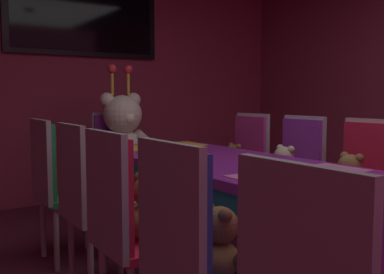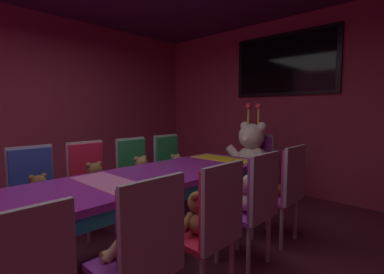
% 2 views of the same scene
% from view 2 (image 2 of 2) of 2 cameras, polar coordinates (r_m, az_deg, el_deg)
% --- Properties ---
extents(ground_plane, '(7.90, 7.90, 0.00)m').
position_cam_2_polar(ground_plane, '(2.66, -16.20, -24.63)').
color(ground_plane, '#591E33').
extents(wall_back, '(5.20, 0.12, 2.80)m').
position_cam_2_polar(wall_back, '(4.78, 18.66, 6.07)').
color(wall_back, '#99334C').
rests_on(wall_back, ground_plane).
extents(wall_left, '(0.12, 6.40, 2.80)m').
position_cam_2_polar(wall_left, '(4.75, -32.90, 5.49)').
color(wall_left, '#99334C').
rests_on(wall_left, ground_plane).
extents(banquet_table, '(0.90, 3.59, 0.75)m').
position_cam_2_polar(banquet_table, '(2.40, -16.63, -10.90)').
color(banquet_table, purple).
rests_on(banquet_table, ground_plane).
extents(chair_left_2, '(0.42, 0.41, 0.98)m').
position_cam_2_polar(chair_left_2, '(3.09, -29.74, -8.89)').
color(chair_left_2, '#2D47B2').
rests_on(chair_left_2, ground_plane).
extents(teddy_left_2, '(0.23, 0.30, 0.28)m').
position_cam_2_polar(teddy_left_2, '(2.96, -28.90, -9.81)').
color(teddy_left_2, brown).
rests_on(teddy_left_2, chair_left_2).
extents(chair_left_3, '(0.42, 0.41, 0.98)m').
position_cam_2_polar(chair_left_3, '(3.29, -20.41, -7.68)').
color(chair_left_3, red).
rests_on(chair_left_3, ground_plane).
extents(teddy_left_3, '(0.26, 0.34, 0.32)m').
position_cam_2_polar(teddy_left_3, '(3.16, -19.22, -8.19)').
color(teddy_left_3, brown).
rests_on(teddy_left_3, chair_left_3).
extents(chair_left_4, '(0.42, 0.41, 0.98)m').
position_cam_2_polar(chair_left_4, '(3.55, -11.72, -6.51)').
color(chair_left_4, '#268C4C').
rests_on(chair_left_4, ground_plane).
extents(teddy_left_4, '(0.26, 0.34, 0.32)m').
position_cam_2_polar(teddy_left_4, '(3.43, -10.31, -6.91)').
color(teddy_left_4, '#9E7247').
rests_on(teddy_left_4, chair_left_4).
extents(chair_left_5, '(0.42, 0.41, 0.98)m').
position_cam_2_polar(chair_left_5, '(3.91, -4.67, -5.29)').
color(chair_left_5, '#268C4C').
rests_on(chair_left_5, ground_plane).
extents(teddy_left_5, '(0.22, 0.29, 0.27)m').
position_cam_2_polar(teddy_left_5, '(3.81, -3.22, -5.88)').
color(teddy_left_5, tan).
rests_on(teddy_left_5, chair_left_5).
extents(chair_right_2, '(0.42, 0.41, 0.98)m').
position_cam_2_polar(chair_right_2, '(1.61, -9.62, -21.49)').
color(chair_right_2, purple).
rests_on(chair_right_2, ground_plane).
extents(teddy_right_2, '(0.25, 0.32, 0.30)m').
position_cam_2_polar(teddy_right_2, '(1.72, -12.72, -20.03)').
color(teddy_right_2, tan).
rests_on(teddy_right_2, chair_right_2).
extents(chair_right_3, '(0.42, 0.41, 0.98)m').
position_cam_2_polar(chair_right_3, '(1.94, 4.51, -16.57)').
color(chair_right_3, red).
rests_on(chair_right_3, ground_plane).
extents(teddy_right_3, '(0.25, 0.33, 0.31)m').
position_cam_2_polar(teddy_right_3, '(2.03, 1.19, -15.68)').
color(teddy_right_3, olive).
rests_on(teddy_right_3, chair_right_3).
extents(chair_right_4, '(0.42, 0.41, 0.98)m').
position_cam_2_polar(chair_right_4, '(2.41, 13.03, -12.31)').
color(chair_right_4, purple).
rests_on(chair_right_4, ground_plane).
extents(teddy_right_4, '(0.25, 0.33, 0.31)m').
position_cam_2_polar(teddy_right_4, '(2.48, 10.07, -11.85)').
color(teddy_right_4, beige).
rests_on(teddy_right_4, chair_right_4).
extents(chair_right_5, '(0.42, 0.41, 0.98)m').
position_cam_2_polar(chair_right_5, '(2.92, 18.87, -9.26)').
color(chair_right_5, '#CC338C').
rests_on(chair_right_5, ground_plane).
extents(teddy_right_5, '(0.22, 0.29, 0.27)m').
position_cam_2_polar(teddy_right_5, '(2.99, 16.34, -9.31)').
color(teddy_right_5, brown).
rests_on(teddy_right_5, chair_right_5).
extents(throne_chair, '(0.41, 0.42, 0.98)m').
position_cam_2_polar(throne_chair, '(4.08, 13.21, -4.97)').
color(throne_chair, purple).
rests_on(throne_chair, ground_plane).
extents(king_teddy_bear, '(0.75, 0.58, 0.97)m').
position_cam_2_polar(king_teddy_bear, '(3.91, 11.98, -2.87)').
color(king_teddy_bear, silver).
rests_on(king_teddy_bear, throne_chair).
extents(wall_tv, '(1.67, 0.06, 0.97)m').
position_cam_2_polar(wall_tv, '(4.75, 18.42, 13.96)').
color(wall_tv, black).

